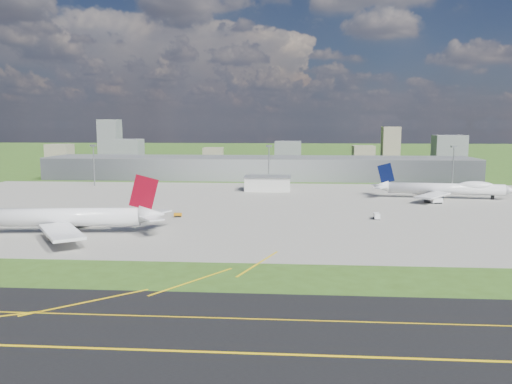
# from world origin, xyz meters

# --- Properties ---
(ground) EXTENTS (1400.00, 1400.00, 0.00)m
(ground) POSITION_xyz_m (0.00, 150.00, 0.00)
(ground) COLOR #37551A
(ground) RESTS_ON ground
(taxiway) EXTENTS (1400.00, 60.00, 0.06)m
(taxiway) POSITION_xyz_m (0.00, -110.00, 0.03)
(taxiway) COLOR black
(taxiway) RESTS_ON ground
(apron) EXTENTS (360.00, 190.00, 0.08)m
(apron) POSITION_xyz_m (10.00, 40.00, 0.04)
(apron) COLOR gray
(apron) RESTS_ON ground
(terminal) EXTENTS (300.00, 42.00, 15.00)m
(terminal) POSITION_xyz_m (0.00, 165.00, 7.50)
(terminal) COLOR gray
(terminal) RESTS_ON ground
(ops_building) EXTENTS (26.00, 16.00, 8.00)m
(ops_building) POSITION_xyz_m (10.00, 100.00, 4.00)
(ops_building) COLOR silver
(ops_building) RESTS_ON ground
(mast_west) EXTENTS (3.50, 2.00, 25.90)m
(mast_west) POSITION_xyz_m (-100.00, 115.00, 17.71)
(mast_west) COLOR gray
(mast_west) RESTS_ON ground
(mast_center) EXTENTS (3.50, 2.00, 25.90)m
(mast_center) POSITION_xyz_m (10.00, 115.00, 17.71)
(mast_center) COLOR gray
(mast_center) RESTS_ON ground
(mast_east) EXTENTS (3.50, 2.00, 25.90)m
(mast_east) POSITION_xyz_m (120.00, 115.00, 17.71)
(mast_east) COLOR gray
(mast_east) RESTS_ON ground
(airliner_red_twin) EXTENTS (76.72, 59.54, 21.04)m
(airliner_red_twin) POSITION_xyz_m (-57.65, -21.80, 5.60)
(airliner_red_twin) COLOR white
(airliner_red_twin) RESTS_ON ground
(airliner_blue_quad) EXTENTS (70.02, 54.58, 18.28)m
(airliner_blue_quad) POSITION_xyz_m (103.87, 74.67, 5.08)
(airliner_blue_quad) COLOR white
(airliner_blue_quad) RESTS_ON ground
(tug_yellow) EXTENTS (3.48, 2.28, 1.67)m
(tug_yellow) POSITION_xyz_m (-23.19, 12.34, 0.88)
(tug_yellow) COLOR #C2780B
(tug_yellow) RESTS_ON ground
(van_white_near) EXTENTS (2.35, 4.96, 2.51)m
(van_white_near) POSITION_xyz_m (58.57, 13.34, 1.27)
(van_white_near) COLOR white
(van_white_near) RESTS_ON ground
(van_white_far) EXTENTS (5.61, 3.60, 2.65)m
(van_white_far) POSITION_xyz_m (94.61, 56.22, 1.33)
(van_white_far) COLOR white
(van_white_far) RESTS_ON ground
(bldg_far_w) EXTENTS (24.00, 20.00, 18.00)m
(bldg_far_w) POSITION_xyz_m (-220.00, 320.00, 9.00)
(bldg_far_w) COLOR gray
(bldg_far_w) RESTS_ON ground
(bldg_w) EXTENTS (28.00, 22.00, 24.00)m
(bldg_w) POSITION_xyz_m (-140.00, 300.00, 12.00)
(bldg_w) COLOR slate
(bldg_w) RESTS_ON ground
(bldg_cw) EXTENTS (20.00, 18.00, 14.00)m
(bldg_cw) POSITION_xyz_m (-60.00, 340.00, 7.00)
(bldg_cw) COLOR gray
(bldg_cw) RESTS_ON ground
(bldg_c) EXTENTS (26.00, 20.00, 22.00)m
(bldg_c) POSITION_xyz_m (20.00, 310.00, 11.00)
(bldg_c) COLOR slate
(bldg_c) RESTS_ON ground
(bldg_ce) EXTENTS (22.00, 24.00, 16.00)m
(bldg_ce) POSITION_xyz_m (100.00, 350.00, 8.00)
(bldg_ce) COLOR gray
(bldg_ce) RESTS_ON ground
(bldg_e) EXTENTS (30.00, 22.00, 28.00)m
(bldg_e) POSITION_xyz_m (180.00, 320.00, 14.00)
(bldg_e) COLOR slate
(bldg_e) RESTS_ON ground
(bldg_tall_w) EXTENTS (22.00, 20.00, 44.00)m
(bldg_tall_w) POSITION_xyz_m (-180.00, 360.00, 22.00)
(bldg_tall_w) COLOR slate
(bldg_tall_w) RESTS_ON ground
(bldg_tall_e) EXTENTS (20.00, 18.00, 36.00)m
(bldg_tall_e) POSITION_xyz_m (140.00, 410.00, 18.00)
(bldg_tall_e) COLOR gray
(bldg_tall_e) RESTS_ON ground
(tree_far_w) EXTENTS (7.20, 7.20, 8.80)m
(tree_far_w) POSITION_xyz_m (-200.00, 270.00, 5.18)
(tree_far_w) COLOR #382314
(tree_far_w) RESTS_ON ground
(tree_w) EXTENTS (6.75, 6.75, 8.25)m
(tree_w) POSITION_xyz_m (-110.00, 265.00, 4.86)
(tree_w) COLOR #382314
(tree_w) RESTS_ON ground
(tree_c) EXTENTS (8.10, 8.10, 9.90)m
(tree_c) POSITION_xyz_m (-20.00, 280.00, 5.84)
(tree_c) COLOR #382314
(tree_c) RESTS_ON ground
(tree_e) EXTENTS (7.65, 7.65, 9.35)m
(tree_e) POSITION_xyz_m (70.00, 275.00, 5.51)
(tree_e) COLOR #382314
(tree_e) RESTS_ON ground
(tree_far_e) EXTENTS (6.30, 6.30, 7.70)m
(tree_far_e) POSITION_xyz_m (160.00, 285.00, 4.53)
(tree_far_e) COLOR #382314
(tree_far_e) RESTS_ON ground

